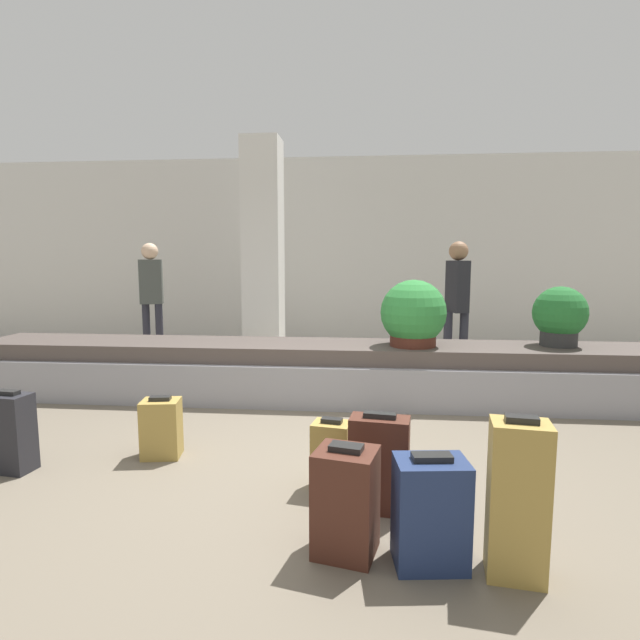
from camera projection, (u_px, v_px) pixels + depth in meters
ground_plane at (297, 465)px, 3.64m from camera, size 18.00×18.00×0.00m
back_wall at (339, 252)px, 8.61m from camera, size 18.00×0.06×3.20m
carousel at (320, 372)px, 5.35m from camera, size 7.71×0.96×0.60m
pillar at (263, 251)px, 7.28m from camera, size 0.54×0.54×3.20m
suitcase_0 at (346, 502)px, 2.53m from camera, size 0.35×0.33×0.58m
suitcase_1 at (11, 433)px, 3.51m from camera, size 0.30×0.22×0.59m
suitcase_2 at (518, 500)px, 2.33m from camera, size 0.29×0.23×0.79m
suitcase_3 at (332, 455)px, 3.25m from camera, size 0.27×0.23×0.48m
suitcase_4 at (161, 428)px, 3.78m from camera, size 0.31×0.26×0.47m
suitcase_5 at (430, 512)px, 2.44m from camera, size 0.37×0.29×0.57m
suitcase_6 at (379, 464)px, 2.97m from camera, size 0.37×0.23×0.60m
potted_plant_0 at (560, 316)px, 5.12m from camera, size 0.54×0.54×0.62m
potted_plant_1 at (413, 315)px, 5.12m from camera, size 0.67×0.67×0.68m
traveler_0 at (457, 296)px, 6.31m from camera, size 0.31×0.36×1.71m
traveler_1 at (151, 290)px, 7.38m from camera, size 0.36×0.27×1.72m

